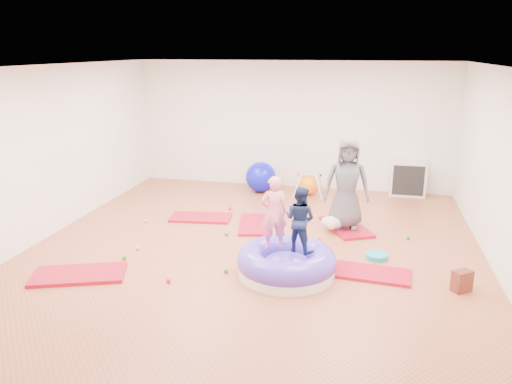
# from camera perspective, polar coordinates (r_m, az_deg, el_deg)

# --- Properties ---
(room) EXTENTS (7.01, 8.01, 2.81)m
(room) POSITION_cam_1_polar(r_m,az_deg,el_deg) (7.33, -0.51, 3.12)
(room) COLOR #AE5F3F
(room) RESTS_ON ground
(gym_mat_front_left) EXTENTS (1.39, 1.02, 0.05)m
(gym_mat_front_left) POSITION_cam_1_polar(r_m,az_deg,el_deg) (7.44, -19.58, -8.88)
(gym_mat_front_left) COLOR maroon
(gym_mat_front_left) RESTS_ON ground
(gym_mat_mid_left) EXTENTS (1.16, 0.68, 0.05)m
(gym_mat_mid_left) POSITION_cam_1_polar(r_m,az_deg,el_deg) (9.33, -6.33, -2.92)
(gym_mat_mid_left) COLOR maroon
(gym_mat_mid_left) RESTS_ON ground
(gym_mat_center_back) EXTENTS (0.74, 1.17, 0.05)m
(gym_mat_center_back) POSITION_cam_1_polar(r_m,az_deg,el_deg) (8.91, -0.12, -3.73)
(gym_mat_center_back) COLOR maroon
(gym_mat_center_back) RESTS_ON ground
(gym_mat_right) EXTENTS (1.13, 0.64, 0.05)m
(gym_mat_right) POSITION_cam_1_polar(r_m,az_deg,el_deg) (7.24, 12.94, -9.04)
(gym_mat_right) COLOR maroon
(gym_mat_right) RESTS_ON ground
(gym_mat_rear_right) EXTENTS (1.04, 1.30, 0.05)m
(gym_mat_rear_right) POSITION_cam_1_polar(r_m,az_deg,el_deg) (8.94, 10.25, -3.94)
(gym_mat_rear_right) COLOR maroon
(gym_mat_rear_right) RESTS_ON ground
(inflatable_cushion) EXTENTS (1.39, 1.39, 0.44)m
(inflatable_cushion) POSITION_cam_1_polar(r_m,az_deg,el_deg) (7.02, 3.52, -8.12)
(inflatable_cushion) COLOR white
(inflatable_cushion) RESTS_ON ground
(child_pink) EXTENTS (0.45, 0.38, 1.04)m
(child_pink) POSITION_cam_1_polar(r_m,az_deg,el_deg) (6.84, 2.04, -2.01)
(child_pink) COLOR pink
(child_pink) RESTS_ON inflatable_cushion
(child_navy) EXTENTS (0.55, 0.49, 0.92)m
(child_navy) POSITION_cam_1_polar(r_m,az_deg,el_deg) (6.80, 5.06, -2.73)
(child_navy) COLOR #162244
(child_navy) RESTS_ON inflatable_cushion
(adult_caregiver) EXTENTS (0.82, 0.58, 1.57)m
(adult_caregiver) POSITION_cam_1_polar(r_m,az_deg,el_deg) (8.63, 10.33, 0.96)
(adult_caregiver) COLOR #504F55
(adult_caregiver) RESTS_ON gym_mat_rear_right
(infant) EXTENTS (0.39, 0.39, 0.23)m
(infant) POSITION_cam_1_polar(r_m,az_deg,el_deg) (8.67, 8.71, -3.51)
(infant) COLOR silver
(infant) RESTS_ON gym_mat_rear_right
(ball_pit_balls) EXTENTS (4.66, 3.28, 0.07)m
(ball_pit_balls) POSITION_cam_1_polar(r_m,az_deg,el_deg) (8.13, -3.85, -5.70)
(ball_pit_balls) COLOR yellow
(ball_pit_balls) RESTS_ON ground
(exercise_ball_blue) EXTENTS (0.67, 0.67, 0.67)m
(exercise_ball_blue) POSITION_cam_1_polar(r_m,az_deg,el_deg) (10.92, 0.54, 1.73)
(exercise_ball_blue) COLOR #0D11D1
(exercise_ball_blue) RESTS_ON ground
(exercise_ball_orange) EXTENTS (0.44, 0.44, 0.44)m
(exercise_ball_orange) POSITION_cam_1_polar(r_m,az_deg,el_deg) (10.80, 6.01, 0.84)
(exercise_ball_orange) COLOR orange
(exercise_ball_orange) RESTS_ON ground
(infant_play_gym) EXTENTS (0.64, 0.60, 0.49)m
(infant_play_gym) POSITION_cam_1_polar(r_m,az_deg,el_deg) (10.64, 6.11, 1.20)
(infant_play_gym) COLOR silver
(infant_play_gym) RESTS_ON ground
(cube_shelf) EXTENTS (0.74, 0.37, 0.74)m
(cube_shelf) POSITION_cam_1_polar(r_m,az_deg,el_deg) (11.12, 16.96, 1.47)
(cube_shelf) COLOR silver
(cube_shelf) RESTS_ON ground
(balance_disc) EXTENTS (0.33, 0.33, 0.07)m
(balance_disc) POSITION_cam_1_polar(r_m,az_deg,el_deg) (7.78, 13.61, -7.13)
(balance_disc) COLOR teal
(balance_disc) RESTS_ON ground
(backpack) EXTENTS (0.29, 0.27, 0.29)m
(backpack) POSITION_cam_1_polar(r_m,az_deg,el_deg) (7.10, 22.47, -9.38)
(backpack) COLOR #A02E19
(backpack) RESTS_ON ground
(yellow_toy) EXTENTS (0.22, 0.22, 0.03)m
(yellow_toy) POSITION_cam_1_polar(r_m,az_deg,el_deg) (7.29, -18.93, -9.39)
(yellow_toy) COLOR yellow
(yellow_toy) RESTS_ON ground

